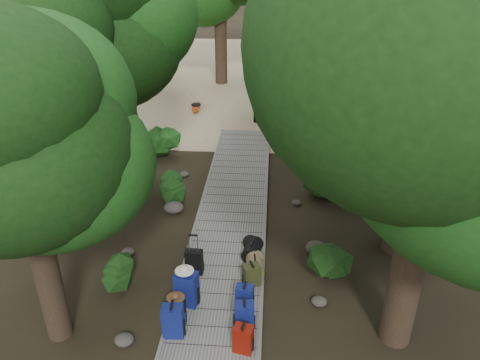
# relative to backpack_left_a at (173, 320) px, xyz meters

# --- Properties ---
(ground) EXTENTS (120.00, 120.00, 0.00)m
(ground) POSITION_rel_backpack_left_a_xyz_m (0.76, 4.26, -0.51)
(ground) COLOR black
(ground) RESTS_ON ground
(sand_beach) EXTENTS (40.00, 22.00, 0.02)m
(sand_beach) POSITION_rel_backpack_left_a_xyz_m (0.76, 20.26, -0.50)
(sand_beach) COLOR tan
(sand_beach) RESTS_ON ground
(boardwalk) EXTENTS (2.00, 12.00, 0.12)m
(boardwalk) POSITION_rel_backpack_left_a_xyz_m (0.76, 5.26, -0.45)
(boardwalk) COLOR gray
(boardwalk) RESTS_ON ground
(backpack_left_a) EXTENTS (0.43, 0.31, 0.78)m
(backpack_left_a) POSITION_rel_backpack_left_a_xyz_m (0.00, 0.00, 0.00)
(backpack_left_a) COLOR navy
(backpack_left_a) RESTS_ON boardwalk
(backpack_left_b) EXTENTS (0.41, 0.35, 0.66)m
(backpack_left_b) POSITION_rel_backpack_left_a_xyz_m (-0.00, 0.29, -0.06)
(backpack_left_b) COLOR black
(backpack_left_b) RESTS_ON boardwalk
(backpack_left_c) EXTENTS (0.53, 0.43, 0.88)m
(backpack_left_c) POSITION_rel_backpack_left_a_xyz_m (0.12, 0.92, 0.05)
(backpack_left_c) COLOR navy
(backpack_left_c) RESTS_ON boardwalk
(backpack_left_d) EXTENTS (0.34, 0.26, 0.51)m
(backpack_left_d) POSITION_rel_backpack_left_a_xyz_m (0.13, 2.09, -0.14)
(backpack_left_d) COLOR navy
(backpack_left_d) RESTS_ON boardwalk
(backpack_right_a) EXTENTS (0.41, 0.33, 0.65)m
(backpack_right_a) POSITION_rel_backpack_left_a_xyz_m (1.41, -0.30, -0.07)
(backpack_right_a) COLOR maroon
(backpack_right_a) RESTS_ON boardwalk
(backpack_right_b) EXTENTS (0.42, 0.31, 0.70)m
(backpack_right_b) POSITION_rel_backpack_left_a_xyz_m (1.39, 0.27, -0.04)
(backpack_right_b) COLOR navy
(backpack_right_b) RESTS_ON boardwalk
(backpack_right_c) EXTENTS (0.39, 0.30, 0.62)m
(backpack_right_c) POSITION_rel_backpack_left_a_xyz_m (1.36, 0.88, -0.08)
(backpack_right_c) COLOR navy
(backpack_right_c) RESTS_ON boardwalk
(backpack_right_d) EXTENTS (0.46, 0.40, 0.58)m
(backpack_right_d) POSITION_rel_backpack_left_a_xyz_m (1.48, 1.64, -0.10)
(backpack_right_d) COLOR #333518
(backpack_right_d) RESTS_ON boardwalk
(duffel_right_khaki) EXTENTS (0.46, 0.64, 0.40)m
(duffel_right_khaki) POSITION_rel_backpack_left_a_xyz_m (1.53, 2.05, -0.19)
(duffel_right_khaki) COLOR brown
(duffel_right_khaki) RESTS_ON boardwalk
(duffel_right_black) EXTENTS (0.54, 0.72, 0.41)m
(duffel_right_black) POSITION_rel_backpack_left_a_xyz_m (1.45, 2.68, -0.19)
(duffel_right_black) COLOR black
(duffel_right_black) RESTS_ON boardwalk
(suitcase_on_boardwalk) EXTENTS (0.41, 0.24, 0.62)m
(suitcase_on_boardwalk) POSITION_rel_backpack_left_a_xyz_m (0.11, 1.96, -0.08)
(suitcase_on_boardwalk) COLOR black
(suitcase_on_boardwalk) RESTS_ON boardwalk
(lone_suitcase_on_sand) EXTENTS (0.43, 0.32, 0.61)m
(lone_suitcase_on_sand) POSITION_rel_backpack_left_a_xyz_m (1.25, 12.54, -0.19)
(lone_suitcase_on_sand) COLOR black
(lone_suitcase_on_sand) RESTS_ON sand_beach
(hat_brown) EXTENTS (0.37, 0.37, 0.11)m
(hat_brown) POSITION_rel_backpack_left_a_xyz_m (0.01, 0.33, 0.32)
(hat_brown) COLOR #51351E
(hat_brown) RESTS_ON backpack_left_b
(hat_white) EXTENTS (0.40, 0.40, 0.13)m
(hat_white) POSITION_rel_backpack_left_a_xyz_m (0.09, 0.91, 0.56)
(hat_white) COLOR silver
(hat_white) RESTS_ON backpack_left_c
(kayak) EXTENTS (1.01, 3.34, 0.33)m
(kayak) POSITION_rel_backpack_left_a_xyz_m (-1.74, 14.07, -0.33)
(kayak) COLOR #A2320D
(kayak) RESTS_ON sand_beach
(sun_lounger) EXTENTS (1.19, 1.99, 0.61)m
(sun_lounger) POSITION_rel_backpack_left_a_xyz_m (4.25, 13.67, -0.19)
(sun_lounger) COLOR silver
(sun_lounger) RESTS_ON sand_beach
(tree_right_a) EXTENTS (5.22, 5.22, 8.70)m
(tree_right_a) POSITION_rel_backpack_left_a_xyz_m (4.43, 0.35, 3.84)
(tree_right_a) COLOR black
(tree_right_a) RESTS_ON ground
(tree_right_b) EXTENTS (5.45, 5.45, 9.73)m
(tree_right_b) POSITION_rel_backpack_left_a_xyz_m (5.12, 3.42, 4.35)
(tree_right_b) COLOR black
(tree_right_b) RESTS_ON ground
(tree_right_c) EXTENTS (4.78, 4.78, 8.27)m
(tree_right_c) POSITION_rel_backpack_left_a_xyz_m (4.43, 5.91, 3.62)
(tree_right_c) COLOR black
(tree_right_c) RESTS_ON ground
(tree_right_e) EXTENTS (4.78, 4.78, 8.60)m
(tree_right_e) POSITION_rel_backpack_left_a_xyz_m (4.56, 11.16, 3.79)
(tree_right_e) COLOR black
(tree_right_e) RESTS_ON ground
(tree_left_a) EXTENTS (4.14, 4.14, 6.90)m
(tree_left_a) POSITION_rel_backpack_left_a_xyz_m (-2.34, -0.02, 2.94)
(tree_left_a) COLOR black
(tree_left_a) RESTS_ON ground
(tree_left_b) EXTENTS (4.57, 4.57, 8.22)m
(tree_left_b) POSITION_rel_backpack_left_a_xyz_m (-4.53, 4.35, 3.60)
(tree_left_b) COLOR black
(tree_left_b) RESTS_ON ground
(tree_left_c) EXTENTS (5.15, 5.15, 8.95)m
(tree_left_c) POSITION_rel_backpack_left_a_xyz_m (-2.64, 6.62, 3.97)
(tree_left_c) COLOR black
(tree_left_c) RESTS_ON ground
(tree_back_d) EXTENTS (4.88, 4.88, 8.14)m
(tree_back_d) POSITION_rel_backpack_left_a_xyz_m (-4.52, 18.94, 3.56)
(tree_back_d) COLOR black
(tree_back_d) RESTS_ON ground
(palm_right_a) EXTENTS (4.26, 4.26, 7.27)m
(palm_right_a) POSITION_rel_backpack_left_a_xyz_m (3.93, 9.71, 3.12)
(palm_right_a) COLOR #133D11
(palm_right_a) RESTS_ON ground
(palm_right_b) EXTENTS (4.88, 4.88, 9.43)m
(palm_right_b) POSITION_rel_backpack_left_a_xyz_m (6.11, 15.06, 4.20)
(palm_right_b) COLOR #133D11
(palm_right_b) RESTS_ON ground
(palm_right_c) EXTENTS (4.43, 4.43, 7.05)m
(palm_right_c) POSITION_rel_backpack_left_a_xyz_m (2.74, 17.10, 3.01)
(palm_right_c) COLOR #133D11
(palm_right_c) RESTS_ON ground
(palm_left_a) EXTENTS (4.97, 4.97, 7.90)m
(palm_left_a) POSITION_rel_backpack_left_a_xyz_m (-4.02, 10.97, 3.44)
(palm_left_a) COLOR #133D11
(palm_left_a) RESTS_ON ground
(rock_left_a) EXTENTS (0.39, 0.35, 0.21)m
(rock_left_a) POSITION_rel_backpack_left_a_xyz_m (-0.96, -0.20, -0.40)
(rock_left_a) COLOR #4C473F
(rock_left_a) RESTS_ON ground
(rock_left_b) EXTENTS (0.33, 0.30, 0.18)m
(rock_left_b) POSITION_rel_backpack_left_a_xyz_m (-1.72, 2.69, -0.42)
(rock_left_b) COLOR #4C473F
(rock_left_b) RESTS_ON ground
(rock_left_c) EXTENTS (0.58, 0.52, 0.32)m
(rock_left_c) POSITION_rel_backpack_left_a_xyz_m (-0.97, 4.84, -0.35)
(rock_left_c) COLOR #4C473F
(rock_left_c) RESTS_ON ground
(rock_left_d) EXTENTS (0.30, 0.27, 0.17)m
(rock_left_d) POSITION_rel_backpack_left_a_xyz_m (-1.07, 7.17, -0.43)
(rock_left_d) COLOR #4C473F
(rock_left_d) RESTS_ON ground
(rock_right_a) EXTENTS (0.35, 0.32, 0.19)m
(rock_right_a) POSITION_rel_backpack_left_a_xyz_m (2.98, 1.20, -0.41)
(rock_right_a) COLOR #4C473F
(rock_right_a) RESTS_ON ground
(rock_right_b) EXTENTS (0.54, 0.49, 0.30)m
(rock_right_b) POSITION_rel_backpack_left_a_xyz_m (3.06, 3.13, -0.36)
(rock_right_b) COLOR #4C473F
(rock_right_b) RESTS_ON ground
(rock_right_c) EXTENTS (0.28, 0.25, 0.15)m
(rock_right_c) POSITION_rel_backpack_left_a_xyz_m (2.65, 5.53, -0.44)
(rock_right_c) COLOR #4C473F
(rock_right_c) RESTS_ON ground
(shrub_left_a) EXTENTS (0.97, 0.97, 0.87)m
(shrub_left_a) POSITION_rel_backpack_left_a_xyz_m (-1.59, 1.41, -0.07)
(shrub_left_a) COLOR #1B4715
(shrub_left_a) RESTS_ON ground
(shrub_left_b) EXTENTS (0.93, 0.93, 0.84)m
(shrub_left_b) POSITION_rel_backpack_left_a_xyz_m (-1.26, 5.56, -0.09)
(shrub_left_b) COLOR #1B4715
(shrub_left_b) RESTS_ON ground
(shrub_left_c) EXTENTS (1.33, 1.33, 1.20)m
(shrub_left_c) POSITION_rel_backpack_left_a_xyz_m (-2.10, 8.91, 0.09)
(shrub_left_c) COLOR #1B4715
(shrub_left_c) RESTS_ON ground
(shrub_right_a) EXTENTS (1.10, 1.10, 0.99)m
(shrub_right_a) POSITION_rel_backpack_left_a_xyz_m (3.33, 2.09, -0.02)
(shrub_right_a) COLOR #1B4715
(shrub_right_a) RESTS_ON ground
(shrub_right_b) EXTENTS (1.46, 1.46, 1.32)m
(shrub_right_b) POSITION_rel_backpack_left_a_xyz_m (3.49, 6.23, 0.15)
(shrub_right_b) COLOR #1B4715
(shrub_right_b) RESTS_ON ground
(shrub_right_c) EXTENTS (0.90, 0.90, 0.81)m
(shrub_right_c) POSITION_rel_backpack_left_a_xyz_m (3.07, 9.68, -0.11)
(shrub_right_c) COLOR #1B4715
(shrub_right_c) RESTS_ON ground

